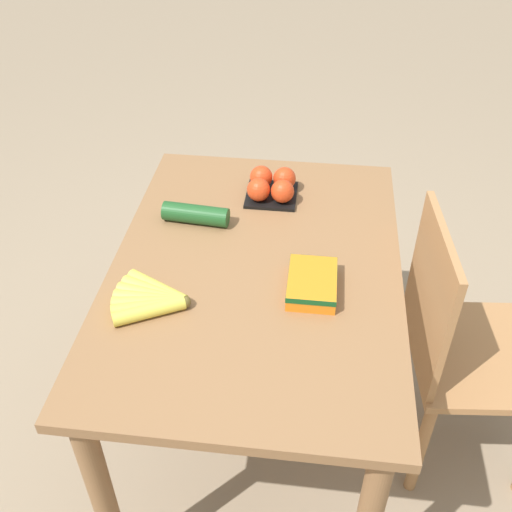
{
  "coord_description": "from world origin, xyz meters",
  "views": [
    {
      "loc": [
        1.21,
        0.15,
        1.78
      ],
      "look_at": [
        0.0,
        0.0,
        0.79
      ],
      "focal_mm": 42.0,
      "sensor_mm": 36.0,
      "label": 1
    }
  ],
  "objects_px": {
    "tomato_pack": "(272,186)",
    "carrot_bag": "(312,282)",
    "banana_bunch": "(152,299)",
    "cucumber_near": "(196,214)",
    "chair": "(460,347)"
  },
  "relations": [
    {
      "from": "tomato_pack",
      "to": "carrot_bag",
      "type": "distance_m",
      "value": 0.44
    },
    {
      "from": "tomato_pack",
      "to": "banana_bunch",
      "type": "bearing_deg",
      "value": -25.44
    },
    {
      "from": "carrot_bag",
      "to": "cucumber_near",
      "type": "distance_m",
      "value": 0.43
    },
    {
      "from": "banana_bunch",
      "to": "cucumber_near",
      "type": "relative_size",
      "value": 0.99
    },
    {
      "from": "chair",
      "to": "cucumber_near",
      "type": "xyz_separation_m",
      "value": [
        -0.12,
        -0.79,
        0.32
      ]
    },
    {
      "from": "tomato_pack",
      "to": "carrot_bag",
      "type": "relative_size",
      "value": 0.9
    },
    {
      "from": "cucumber_near",
      "to": "tomato_pack",
      "type": "bearing_deg",
      "value": 128.06
    },
    {
      "from": "banana_bunch",
      "to": "tomato_pack",
      "type": "distance_m",
      "value": 0.57
    },
    {
      "from": "chair",
      "to": "carrot_bag",
      "type": "distance_m",
      "value": 0.57
    },
    {
      "from": "banana_bunch",
      "to": "tomato_pack",
      "type": "height_order",
      "value": "tomato_pack"
    },
    {
      "from": "banana_bunch",
      "to": "cucumber_near",
      "type": "distance_m",
      "value": 0.35
    },
    {
      "from": "cucumber_near",
      "to": "chair",
      "type": "bearing_deg",
      "value": 81.27
    },
    {
      "from": "chair",
      "to": "cucumber_near",
      "type": "height_order",
      "value": "chair"
    },
    {
      "from": "chair",
      "to": "tomato_pack",
      "type": "height_order",
      "value": "chair"
    },
    {
      "from": "banana_bunch",
      "to": "carrot_bag",
      "type": "relative_size",
      "value": 1.13
    }
  ]
}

